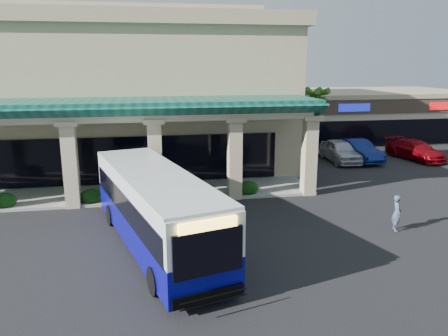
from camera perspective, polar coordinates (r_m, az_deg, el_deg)
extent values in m
plane|color=black|center=(20.51, 0.16, -8.48)|extent=(110.00, 110.00, 0.00)
imported|color=#3E4B5F|center=(22.05, 21.63, -5.48)|extent=(0.56, 0.71, 1.73)
imported|color=silver|center=(36.00, 14.94, 2.18)|extent=(2.26, 5.20, 1.74)
imported|color=navy|center=(36.67, 17.06, 2.21)|extent=(2.34, 5.32, 1.70)
imported|color=maroon|center=(38.91, 23.73, 2.19)|extent=(3.24, 5.74, 1.57)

